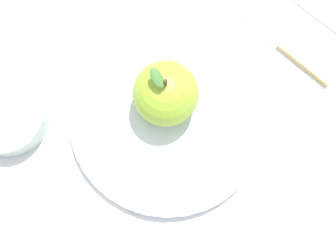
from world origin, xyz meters
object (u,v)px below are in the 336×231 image
Objects in this scene: side_bowl at (6,115)px; apple at (166,93)px; dinner_plate at (168,117)px; knife at (274,38)px.

apple is at bearing -151.16° from side_bowl.
side_bowl is at bearing 23.56° from dinner_plate.
apple is 0.42× the size of knife.
side_bowl is at bearing 28.84° from apple.
apple is (0.01, -0.02, 0.05)m from dinner_plate.
dinner_plate is at bearing 61.35° from knife.
dinner_plate is 2.48× the size of side_bowl.
side_bowl reaches higher than knife.
apple is 0.18m from knife.
side_bowl reaches higher than dinner_plate.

